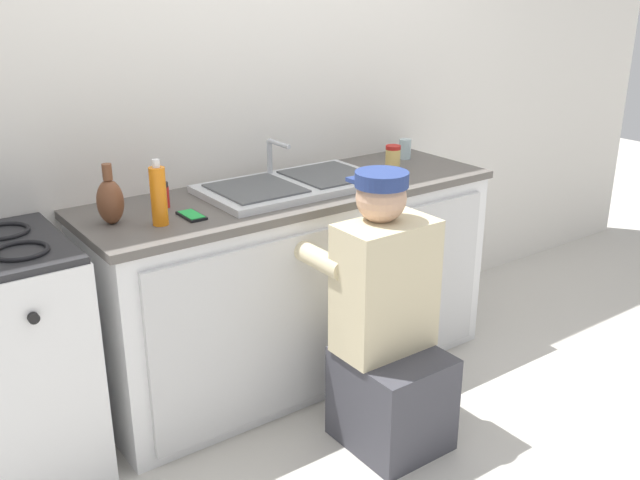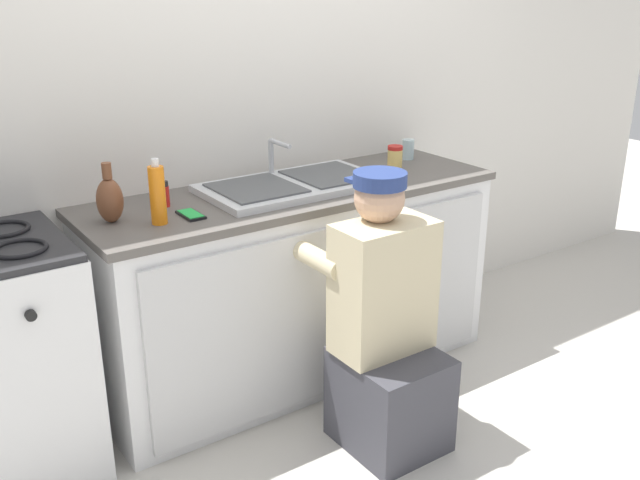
% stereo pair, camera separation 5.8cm
% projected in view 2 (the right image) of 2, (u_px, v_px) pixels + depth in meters
% --- Properties ---
extents(ground_plane, '(12.00, 12.00, 0.00)m').
position_uv_depth(ground_plane, '(333.00, 396.00, 3.20)').
color(ground_plane, beige).
extents(back_wall, '(6.00, 0.10, 2.50)m').
position_uv_depth(back_wall, '(252.00, 98.00, 3.27)').
color(back_wall, silver).
rests_on(back_wall, ground_plane).
extents(counter_cabinet, '(1.85, 0.62, 0.87)m').
position_uv_depth(counter_cabinet, '(296.00, 287.00, 3.27)').
color(counter_cabinet, white).
rests_on(counter_cabinet, ground_plane).
extents(countertop, '(1.89, 0.62, 0.03)m').
position_uv_depth(countertop, '(294.00, 192.00, 3.12)').
color(countertop, '#5B5651').
rests_on(countertop, counter_cabinet).
extents(sink_double_basin, '(0.80, 0.44, 0.19)m').
position_uv_depth(sink_double_basin, '(294.00, 184.00, 3.11)').
color(sink_double_basin, silver).
rests_on(sink_double_basin, countertop).
extents(plumber_person, '(0.42, 0.61, 1.10)m').
position_uv_depth(plumber_person, '(385.00, 336.00, 2.76)').
color(plumber_person, '#3F3F47').
rests_on(plumber_person, ground_plane).
extents(water_glass, '(0.06, 0.06, 0.10)m').
position_uv_depth(water_glass, '(408.00, 149.00, 3.60)').
color(water_glass, '#ADC6CC').
rests_on(water_glass, countertop).
extents(cell_phone, '(0.07, 0.14, 0.01)m').
position_uv_depth(cell_phone, '(191.00, 215.00, 2.76)').
color(cell_phone, black).
rests_on(cell_phone, countertop).
extents(spice_bottle_red, '(0.04, 0.04, 0.10)m').
position_uv_depth(spice_bottle_red, '(164.00, 194.00, 2.86)').
color(spice_bottle_red, red).
rests_on(spice_bottle_red, countertop).
extents(soap_bottle_orange, '(0.06, 0.06, 0.25)m').
position_uv_depth(soap_bottle_orange, '(158.00, 195.00, 2.64)').
color(soap_bottle_orange, orange).
rests_on(soap_bottle_orange, countertop).
extents(vase_decorative, '(0.10, 0.10, 0.23)m').
position_uv_depth(vase_decorative, '(110.00, 199.00, 2.66)').
color(vase_decorative, brown).
rests_on(vase_decorative, countertop).
extents(condiment_jar, '(0.07, 0.07, 0.13)m').
position_uv_depth(condiment_jar, '(395.00, 159.00, 3.35)').
color(condiment_jar, '#DBB760').
rests_on(condiment_jar, countertop).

